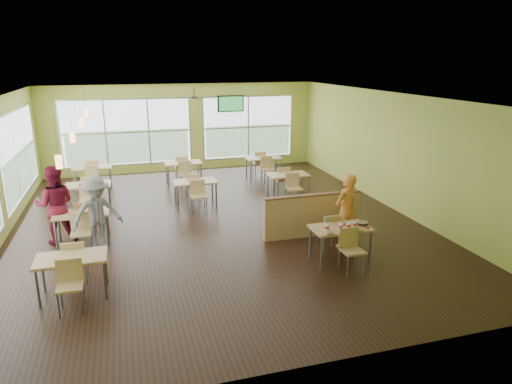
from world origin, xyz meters
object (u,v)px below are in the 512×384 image
half_wall_divider (312,215)px  man_plaid (346,211)px  main_table (340,232)px  food_basket (362,223)px

half_wall_divider → man_plaid: bearing=-59.1°
half_wall_divider → man_plaid: 0.95m
main_table → half_wall_divider: (0.00, 1.45, -0.11)m
main_table → man_plaid: (0.46, 0.68, 0.21)m
half_wall_divider → food_basket: (0.49, -1.45, 0.26)m
half_wall_divider → man_plaid: (0.46, -0.77, 0.32)m
main_table → half_wall_divider: 1.45m
half_wall_divider → food_basket: half_wall_divider is taller
man_plaid → main_table: bearing=32.5°
main_table → food_basket: size_ratio=5.77×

